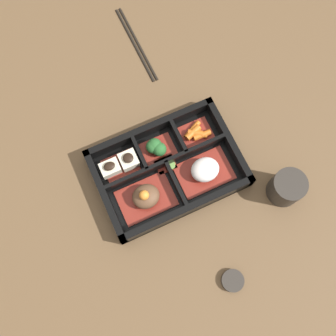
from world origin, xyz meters
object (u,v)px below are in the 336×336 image
at_px(tea_cup, 287,187).
at_px(chopsticks, 136,43).
at_px(sauce_dish, 233,281).
at_px(bowl_rice, 205,170).

relative_size(tea_cup, chopsticks, 0.32).
bearing_deg(tea_cup, sauce_dish, 33.19).
distance_m(tea_cup, sauce_dish, 0.22).
height_order(tea_cup, chopsticks, tea_cup).
distance_m(bowl_rice, sauce_dish, 0.23).
relative_size(bowl_rice, chopsticks, 0.53).
xyz_separation_m(tea_cup, sauce_dish, (0.18, 0.12, -0.03)).
bearing_deg(sauce_dish, chopsticks, -94.18).
height_order(chopsticks, sauce_dish, sauce_dish).
relative_size(tea_cup, sauce_dish, 1.54).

